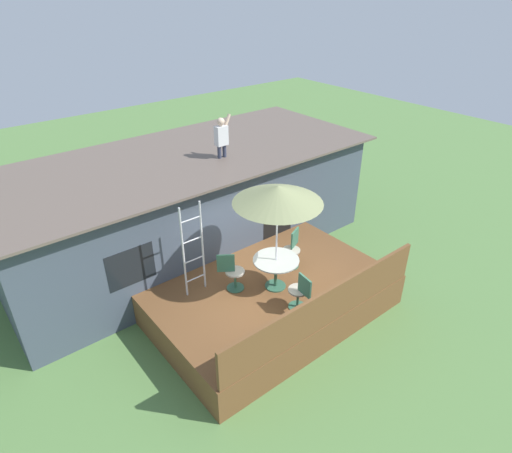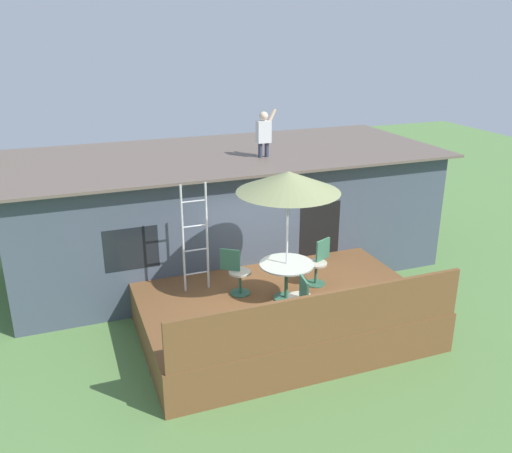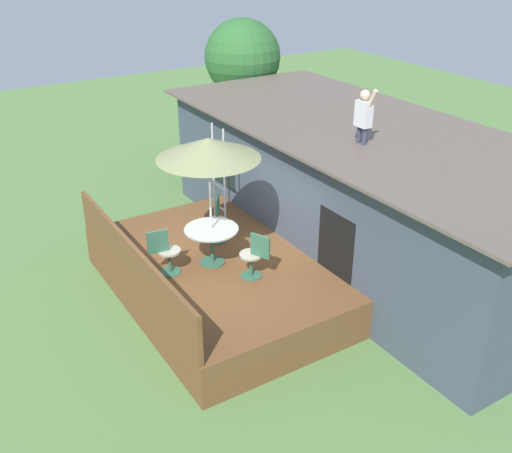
% 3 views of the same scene
% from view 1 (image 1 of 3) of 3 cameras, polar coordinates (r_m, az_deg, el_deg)
% --- Properties ---
extents(ground_plane, '(40.00, 40.00, 0.00)m').
position_cam_1_polar(ground_plane, '(10.77, 1.81, -10.86)').
color(ground_plane, '#567F42').
extents(house, '(10.50, 4.50, 2.90)m').
position_cam_1_polar(house, '(12.44, -8.91, 2.89)').
color(house, '#424C5B').
rests_on(house, ground).
extents(deck, '(5.45, 3.60, 0.80)m').
position_cam_1_polar(deck, '(10.51, 1.84, -9.20)').
color(deck, brown).
rests_on(deck, ground).
extents(deck_railing, '(5.35, 0.08, 0.90)m').
position_cam_1_polar(deck_railing, '(9.03, 9.28, -10.35)').
color(deck_railing, brown).
rests_on(deck_railing, deck).
extents(patio_table, '(1.04, 1.04, 0.74)m').
position_cam_1_polar(patio_table, '(9.85, 2.62, -5.09)').
color(patio_table, '#33664C').
rests_on(patio_table, deck).
extents(patio_umbrella, '(1.90, 1.90, 2.54)m').
position_cam_1_polar(patio_umbrella, '(8.96, 2.87, 4.20)').
color(patio_umbrella, silver).
rests_on(patio_umbrella, deck).
extents(step_ladder, '(0.52, 0.04, 2.20)m').
position_cam_1_polar(step_ladder, '(9.51, -8.20, -3.05)').
color(step_ladder, silver).
rests_on(step_ladder, deck).
extents(person_figure, '(0.47, 0.20, 1.11)m').
position_cam_1_polar(person_figure, '(11.42, -4.51, 11.84)').
color(person_figure, '#33384C').
rests_on(person_figure, house).
extents(patio_chair_left, '(0.56, 0.46, 0.92)m').
position_cam_1_polar(patio_chair_left, '(9.87, -3.18, -5.93)').
color(patio_chair_left, '#33664C').
rests_on(patio_chair_left, deck).
extents(patio_chair_right, '(0.59, 0.44, 0.92)m').
position_cam_1_polar(patio_chair_right, '(10.67, 4.76, -2.94)').
color(patio_chair_right, '#33664C').
rests_on(patio_chair_right, deck).
extents(patio_chair_near, '(0.44, 0.62, 0.92)m').
position_cam_1_polar(patio_chair_near, '(9.33, 5.81, -8.49)').
color(patio_chair_near, '#33664C').
rests_on(patio_chair_near, deck).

